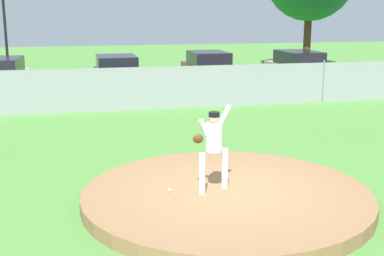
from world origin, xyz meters
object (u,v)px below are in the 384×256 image
(parked_car_burgundy, at_px, (208,71))
(traffic_light_near, at_px, (3,6))
(pitcher_youth, at_px, (213,143))
(parked_car_champagne, at_px, (298,69))
(parked_car_charcoal, at_px, (117,76))
(parked_car_white, at_px, (2,78))
(baseball, at_px, (170,190))
(traffic_cone_orange, at_px, (249,74))

(parked_car_burgundy, xyz_separation_m, traffic_light_near, (-9.68, 4.11, 3.04))
(pitcher_youth, height_order, parked_car_champagne, pitcher_youth)
(parked_car_charcoal, height_order, parked_car_white, parked_car_charcoal)
(parked_car_white, distance_m, parked_car_burgundy, 9.42)
(pitcher_youth, relative_size, parked_car_white, 0.37)
(parked_car_white, bearing_deg, baseball, -71.43)
(parked_car_charcoal, distance_m, traffic_light_near, 7.75)
(parked_car_white, xyz_separation_m, traffic_cone_orange, (12.43, 3.10, -0.54))
(parked_car_white, bearing_deg, traffic_cone_orange, 14.00)
(pitcher_youth, xyz_separation_m, parked_car_champagne, (8.47, 14.92, -0.43))
(parked_car_burgundy, distance_m, traffic_cone_orange, 4.12)
(traffic_light_near, bearing_deg, parked_car_champagne, -15.65)
(pitcher_youth, bearing_deg, parked_car_champagne, 60.42)
(baseball, xyz_separation_m, traffic_light_near, (-5.09, 18.83, 3.57))
(baseball, bearing_deg, parked_car_white, 108.57)
(baseball, relative_size, parked_car_champagne, 0.02)
(pitcher_youth, distance_m, traffic_light_near, 20.03)
(parked_car_charcoal, xyz_separation_m, parked_car_white, (-4.95, 0.37, -0.01))
(parked_car_charcoal, xyz_separation_m, parked_car_champagne, (9.17, 0.81, 0.00))
(parked_car_charcoal, bearing_deg, parked_car_champagne, 5.06)
(traffic_cone_orange, bearing_deg, traffic_light_near, 173.83)
(parked_car_white, bearing_deg, traffic_light_near, 93.38)
(pitcher_youth, bearing_deg, traffic_cone_orange, 68.93)
(parked_car_charcoal, xyz_separation_m, parked_car_burgundy, (4.46, 0.73, 0.02))
(traffic_cone_orange, bearing_deg, baseball, -113.54)
(baseball, distance_m, parked_car_champagne, 17.48)
(pitcher_youth, distance_m, traffic_cone_orange, 18.86)
(baseball, relative_size, parked_car_charcoal, 0.02)
(pitcher_youth, bearing_deg, parked_car_white, 111.35)
(traffic_cone_orange, bearing_deg, pitcher_youth, -111.07)
(baseball, xyz_separation_m, traffic_cone_orange, (7.61, 17.46, -0.04))
(parked_car_champagne, relative_size, traffic_cone_orange, 8.67)
(parked_car_charcoal, height_order, parked_car_burgundy, parked_car_burgundy)
(parked_car_champagne, distance_m, traffic_light_near, 15.25)
(baseball, relative_size, parked_car_burgundy, 0.02)
(parked_car_white, distance_m, traffic_light_near, 5.43)
(baseball, bearing_deg, pitcher_youth, -8.17)
(pitcher_youth, height_order, traffic_cone_orange, pitcher_youth)
(parked_car_champagne, height_order, traffic_light_near, traffic_light_near)
(pitcher_youth, xyz_separation_m, parked_car_burgundy, (3.75, 14.84, -0.41))
(baseball, height_order, traffic_cone_orange, traffic_cone_orange)
(parked_car_charcoal, relative_size, parked_car_burgundy, 0.99)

